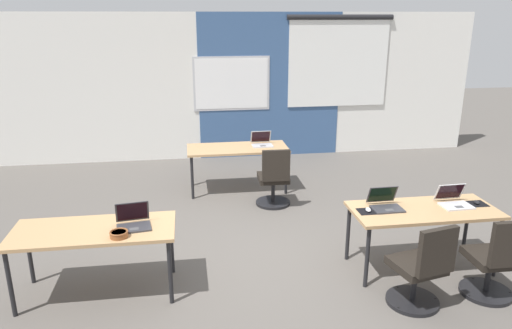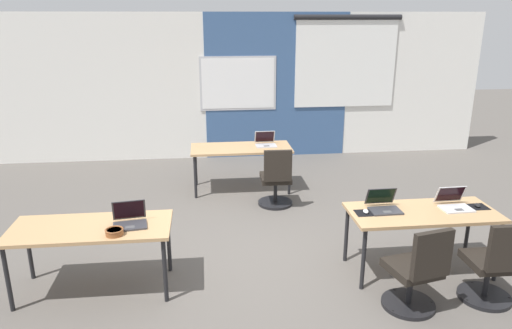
{
  "view_description": "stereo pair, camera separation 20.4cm",
  "coord_description": "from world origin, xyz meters",
  "px_view_note": "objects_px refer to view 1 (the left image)",
  "views": [
    {
      "loc": [
        -0.78,
        -5.09,
        2.76
      ],
      "look_at": [
        0.06,
        0.58,
        0.94
      ],
      "focal_mm": 33.33,
      "sensor_mm": 36.0,
      "label": 1
    },
    {
      "loc": [
        -0.58,
        -5.12,
        2.76
      ],
      "look_at": [
        0.06,
        0.58,
        0.94
      ],
      "focal_mm": 33.33,
      "sensor_mm": 36.0,
      "label": 2
    }
  ],
  "objects_px": {
    "laptop_near_right_inner": "(385,204)",
    "laptop_near_left_inner": "(133,222)",
    "desk_near_right": "(423,214)",
    "laptop_near_right_end": "(454,201)",
    "snack_bowl": "(119,234)",
    "desk_far_center": "(238,151)",
    "chair_near_right_inner": "(421,273)",
    "desk_near_left": "(94,234)",
    "chair_far_right": "(274,182)",
    "chair_near_right_end": "(495,264)",
    "mouse_near_right_end": "(477,202)",
    "mouse_near_right_inner": "(368,210)",
    "laptop_far_right": "(262,142)"
  },
  "relations": [
    {
      "from": "desk_near_left",
      "to": "snack_bowl",
      "type": "xyz_separation_m",
      "value": [
        0.28,
        -0.23,
        0.1
      ]
    },
    {
      "from": "mouse_near_right_inner",
      "to": "chair_near_right_end",
      "type": "xyz_separation_m",
      "value": [
        1.08,
        -0.7,
        -0.36
      ]
    },
    {
      "from": "laptop_near_right_end",
      "to": "chair_far_right",
      "type": "bearing_deg",
      "value": 128.28
    },
    {
      "from": "chair_far_right",
      "to": "chair_near_right_end",
      "type": "xyz_separation_m",
      "value": [
        1.73,
        -2.72,
        0.0
      ]
    },
    {
      "from": "laptop_far_right",
      "to": "snack_bowl",
      "type": "xyz_separation_m",
      "value": [
        -1.88,
        -3.09,
        -0.01
      ]
    },
    {
      "from": "mouse_near_right_end",
      "to": "chair_far_right",
      "type": "bearing_deg",
      "value": 134.26
    },
    {
      "from": "mouse_near_right_end",
      "to": "laptop_near_left_inner",
      "type": "xyz_separation_m",
      "value": [
        -3.75,
        -0.04,
        0.03
      ]
    },
    {
      "from": "desk_near_right",
      "to": "laptop_near_right_end",
      "type": "relative_size",
      "value": 4.69
    },
    {
      "from": "desk_near_left",
      "to": "snack_bowl",
      "type": "distance_m",
      "value": 0.37
    },
    {
      "from": "laptop_near_right_inner",
      "to": "laptop_near_left_inner",
      "type": "bearing_deg",
      "value": -179.28
    },
    {
      "from": "laptop_near_right_inner",
      "to": "snack_bowl",
      "type": "height_order",
      "value": "laptop_near_right_inner"
    },
    {
      "from": "desk_far_center",
      "to": "laptop_near_right_end",
      "type": "height_order",
      "value": "laptop_near_right_end"
    },
    {
      "from": "laptop_near_right_end",
      "to": "snack_bowl",
      "type": "height_order",
      "value": "laptop_near_right_end"
    },
    {
      "from": "desk_near_left",
      "to": "chair_near_right_end",
      "type": "bearing_deg",
      "value": -9.82
    },
    {
      "from": "desk_near_right",
      "to": "desk_far_center",
      "type": "relative_size",
      "value": 1.0
    },
    {
      "from": "laptop_near_left_inner",
      "to": "desk_near_right",
      "type": "bearing_deg",
      "value": -8.28
    },
    {
      "from": "mouse_near_right_inner",
      "to": "chair_near_right_inner",
      "type": "height_order",
      "value": "chair_near_right_inner"
    },
    {
      "from": "desk_near_left",
      "to": "mouse_near_right_inner",
      "type": "xyz_separation_m",
      "value": [
        2.86,
        0.02,
        0.08
      ]
    },
    {
      "from": "chair_far_right",
      "to": "mouse_near_right_end",
      "type": "xyz_separation_m",
      "value": [
        1.94,
        -1.99,
        0.36
      ]
    },
    {
      "from": "desk_far_center",
      "to": "snack_bowl",
      "type": "bearing_deg",
      "value": -115.95
    },
    {
      "from": "mouse_near_right_end",
      "to": "laptop_near_right_end",
      "type": "bearing_deg",
      "value": 176.83
    },
    {
      "from": "desk_far_center",
      "to": "mouse_near_right_inner",
      "type": "relative_size",
      "value": 14.66
    },
    {
      "from": "mouse_near_right_inner",
      "to": "laptop_far_right",
      "type": "height_order",
      "value": "laptop_far_right"
    },
    {
      "from": "chair_near_right_inner",
      "to": "mouse_near_right_end",
      "type": "relative_size",
      "value": 8.35
    },
    {
      "from": "laptop_far_right",
      "to": "mouse_near_right_end",
      "type": "relative_size",
      "value": 3.06
    },
    {
      "from": "mouse_near_right_inner",
      "to": "laptop_near_right_end",
      "type": "bearing_deg",
      "value": 2.3
    },
    {
      "from": "laptop_near_right_inner",
      "to": "laptop_near_left_inner",
      "type": "xyz_separation_m",
      "value": [
        -2.7,
        -0.09,
        0.0
      ]
    },
    {
      "from": "laptop_near_left_inner",
      "to": "mouse_near_right_inner",
      "type": "bearing_deg",
      "value": -7.91
    },
    {
      "from": "laptop_far_right",
      "to": "laptop_near_right_end",
      "type": "height_order",
      "value": "laptop_far_right"
    },
    {
      "from": "mouse_near_right_end",
      "to": "snack_bowl",
      "type": "height_order",
      "value": "snack_bowl"
    },
    {
      "from": "laptop_near_left_inner",
      "to": "desk_far_center",
      "type": "bearing_deg",
      "value": 55.83
    },
    {
      "from": "mouse_near_right_inner",
      "to": "laptop_far_right",
      "type": "xyz_separation_m",
      "value": [
        -0.71,
        2.85,
        0.03
      ]
    },
    {
      "from": "desk_near_right",
      "to": "chair_near_right_inner",
      "type": "relative_size",
      "value": 1.74
    },
    {
      "from": "laptop_near_right_end",
      "to": "mouse_near_right_end",
      "type": "distance_m",
      "value": 0.27
    },
    {
      "from": "laptop_near_right_inner",
      "to": "mouse_near_right_inner",
      "type": "height_order",
      "value": "laptop_near_right_inner"
    },
    {
      "from": "desk_near_right",
      "to": "chair_far_right",
      "type": "relative_size",
      "value": 1.74
    },
    {
      "from": "snack_bowl",
      "to": "desk_far_center",
      "type": "bearing_deg",
      "value": 64.05
    },
    {
      "from": "chair_far_right",
      "to": "laptop_near_left_inner",
      "type": "relative_size",
      "value": 2.5
    },
    {
      "from": "desk_near_right",
      "to": "laptop_near_right_inner",
      "type": "height_order",
      "value": "laptop_near_right_inner"
    },
    {
      "from": "desk_near_left",
      "to": "laptop_near_right_end",
      "type": "bearing_deg",
      "value": 0.83
    },
    {
      "from": "chair_near_right_inner",
      "to": "snack_bowl",
      "type": "distance_m",
      "value": 2.92
    },
    {
      "from": "chair_near_right_end",
      "to": "laptop_near_left_inner",
      "type": "height_order",
      "value": "laptop_near_left_inner"
    },
    {
      "from": "chair_far_right",
      "to": "chair_near_right_end",
      "type": "bearing_deg",
      "value": 124.09
    },
    {
      "from": "chair_near_right_inner",
      "to": "mouse_near_right_end",
      "type": "bearing_deg",
      "value": -155.46
    },
    {
      "from": "mouse_near_right_inner",
      "to": "mouse_near_right_end",
      "type": "distance_m",
      "value": 1.28
    },
    {
      "from": "desk_far_center",
      "to": "chair_near_right_inner",
      "type": "distance_m",
      "value": 3.79
    },
    {
      "from": "laptop_near_right_inner",
      "to": "desk_near_left",
      "type": "bearing_deg",
      "value": -179.55
    },
    {
      "from": "mouse_near_right_end",
      "to": "snack_bowl",
      "type": "relative_size",
      "value": 0.62
    },
    {
      "from": "chair_near_right_inner",
      "to": "chair_near_right_end",
      "type": "height_order",
      "value": "same"
    },
    {
      "from": "chair_near_right_inner",
      "to": "laptop_near_left_inner",
      "type": "height_order",
      "value": "laptop_near_left_inner"
    }
  ]
}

